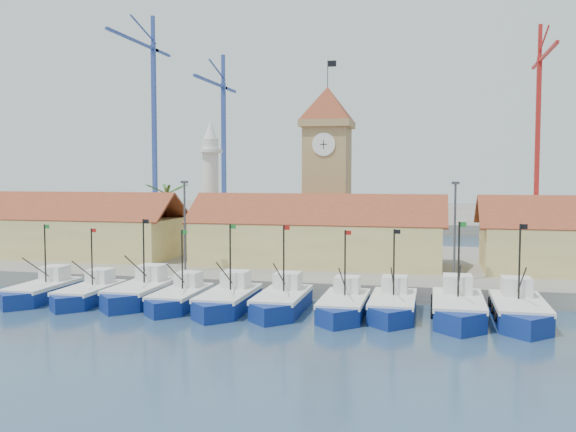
% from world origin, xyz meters
% --- Properties ---
extents(ground, '(400.00, 400.00, 0.00)m').
position_xyz_m(ground, '(0.00, 0.00, 0.00)').
color(ground, '#1B3248').
rests_on(ground, ground).
extents(quay, '(140.00, 32.00, 1.50)m').
position_xyz_m(quay, '(0.00, 24.00, 0.75)').
color(quay, gray).
rests_on(quay, ground).
extents(terminal, '(240.00, 80.00, 2.00)m').
position_xyz_m(terminal, '(0.00, 110.00, 1.00)').
color(terminal, gray).
rests_on(terminal, ground).
extents(boat_0, '(3.42, 9.38, 7.10)m').
position_xyz_m(boat_0, '(-21.75, 2.26, 0.73)').
color(boat_0, navy).
rests_on(boat_0, ground).
extents(boat_1, '(3.29, 9.02, 6.83)m').
position_xyz_m(boat_1, '(-17.09, 2.20, 0.71)').
color(boat_1, navy).
rests_on(boat_1, ground).
extents(boat_2, '(3.70, 10.15, 7.68)m').
position_xyz_m(boat_2, '(-12.70, 3.22, 0.79)').
color(boat_2, navy).
rests_on(boat_2, ground).
extents(boat_3, '(3.31, 9.07, 6.86)m').
position_xyz_m(boat_3, '(-8.62, 2.16, 0.71)').
color(boat_3, navy).
rests_on(boat_3, ground).
extents(boat_4, '(3.61, 9.89, 7.48)m').
position_xyz_m(boat_4, '(-4.28, 1.86, 0.77)').
color(boat_4, navy).
rests_on(boat_4, ground).
extents(boat_5, '(3.58, 9.81, 7.43)m').
position_xyz_m(boat_5, '(0.18, 2.29, 0.77)').
color(boat_5, navy).
rests_on(boat_5, ground).
extents(boat_6, '(3.44, 9.43, 7.14)m').
position_xyz_m(boat_6, '(5.28, 2.01, 0.74)').
color(boat_6, navy).
rests_on(boat_6, ground).
extents(boat_7, '(3.48, 9.55, 7.22)m').
position_xyz_m(boat_7, '(9.08, 2.83, 0.75)').
color(boat_7, navy).
rests_on(boat_7, ground).
extents(boat_8, '(3.84, 10.53, 7.97)m').
position_xyz_m(boat_8, '(14.07, 2.47, 0.82)').
color(boat_8, navy).
rests_on(boat_8, ground).
extents(boat_9, '(3.80, 10.40, 7.87)m').
position_xyz_m(boat_9, '(18.55, 2.60, 0.81)').
color(boat_9, navy).
rests_on(boat_9, ground).
extents(hall_left, '(31.20, 10.13, 7.61)m').
position_xyz_m(hall_left, '(-32.00, 20.00, 3.99)').
color(hall_left, '#E7CF7F').
rests_on(hall_left, quay).
extents(hall_center, '(27.04, 10.13, 7.61)m').
position_xyz_m(hall_center, '(0.00, 20.00, 3.99)').
color(hall_center, '#E7CF7F').
rests_on(hall_center, quay).
extents(clock_tower, '(5.80, 5.80, 22.70)m').
position_xyz_m(clock_tower, '(0.00, 26.00, 11.96)').
color(clock_tower, '#A28453').
rests_on(clock_tower, quay).
extents(minaret, '(3.00, 3.00, 16.30)m').
position_xyz_m(minaret, '(-15.00, 28.00, 9.73)').
color(minaret, silver).
rests_on(minaret, quay).
extents(palm_tree, '(5.60, 5.03, 8.39)m').
position_xyz_m(palm_tree, '(-20.00, 26.00, 6.25)').
color(palm_tree, brown).
rests_on(palm_tree, quay).
extents(lamp_posts, '(80.70, 0.25, 9.03)m').
position_xyz_m(lamp_posts, '(0.50, 12.00, 6.48)').
color(lamp_posts, '#3F3F44').
rests_on(lamp_posts, quay).
extents(crane_blue_far, '(1.00, 33.32, 48.05)m').
position_xyz_m(crane_blue_far, '(-56.32, 100.65, 28.68)').
color(crane_blue_far, '#2E418D').
rests_on(crane_blue_far, terminal).
extents(crane_blue_near, '(1.00, 30.07, 38.98)m').
position_xyz_m(crane_blue_near, '(-40.15, 106.89, 23.43)').
color(crane_blue_near, '#2E418D').
rests_on(crane_blue_near, terminal).
extents(crane_red_right, '(1.00, 31.49, 42.07)m').
position_xyz_m(crane_red_right, '(34.45, 103.76, 25.25)').
color(crane_red_right, '#AF1E1A').
rests_on(crane_red_right, terminal).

